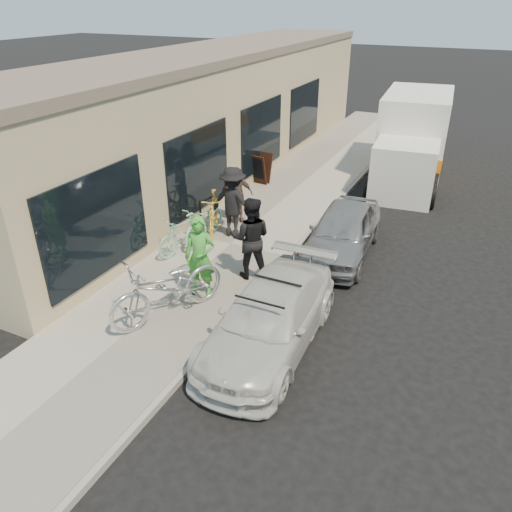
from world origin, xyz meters
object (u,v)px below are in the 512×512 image
(cruiser_bike_b, at_px, (205,222))
(moving_truck, at_px, (412,142))
(tandem_bike, at_px, (168,288))
(man_standing, at_px, (251,238))
(cruiser_bike_a, at_px, (183,234))
(sedan_white, at_px, (270,318))
(bike_rack, at_px, (207,209))
(bystander_b, at_px, (236,194))
(woman_rider, at_px, (200,257))
(bystander_a, at_px, (233,202))
(sedan_silver, at_px, (343,231))
(cruiser_bike_c, at_px, (213,213))
(sandwich_board, at_px, (260,168))

(cruiser_bike_b, bearing_deg, moving_truck, 63.53)
(tandem_bike, bearing_deg, man_standing, 95.64)
(moving_truck, height_order, cruiser_bike_a, moving_truck)
(sedan_white, bearing_deg, tandem_bike, -176.35)
(sedan_white, height_order, cruiser_bike_a, sedan_white)
(bike_rack, distance_m, cruiser_bike_a, 1.58)
(cruiser_bike_b, height_order, bystander_b, bystander_b)
(woman_rider, bearing_deg, bystander_a, 87.15)
(sedan_silver, height_order, cruiser_bike_c, sedan_silver)
(cruiser_bike_b, height_order, cruiser_bike_c, cruiser_bike_c)
(sandwich_board, xyz_separation_m, cruiser_bike_c, (0.53, -4.04, 0.04))
(sedan_white, bearing_deg, bike_rack, 130.93)
(cruiser_bike_a, distance_m, bystander_a, 1.59)
(tandem_bike, height_order, cruiser_bike_a, tandem_bike)
(bystander_a, bearing_deg, sedan_white, 126.17)
(sedan_silver, bearing_deg, sedan_white, -95.41)
(sandwich_board, relative_size, cruiser_bike_b, 0.53)
(tandem_bike, relative_size, bystander_a, 1.34)
(sandwich_board, distance_m, cruiser_bike_c, 4.08)
(sedan_silver, relative_size, bystander_a, 1.97)
(bike_rack, xyz_separation_m, woman_rider, (1.64, -3.04, 0.38))
(sedan_white, height_order, bystander_b, bystander_b)
(woman_rider, bearing_deg, tandem_bike, -115.14)
(bystander_a, bearing_deg, moving_truck, -113.59)
(cruiser_bike_b, distance_m, cruiser_bike_c, 0.50)
(sandwich_board, bearing_deg, sedan_white, -54.39)
(sandwich_board, relative_size, bystander_a, 0.53)
(woman_rider, xyz_separation_m, cruiser_bike_a, (-1.40, 1.48, -0.41))
(sedan_silver, bearing_deg, cruiser_bike_a, -155.52)
(man_standing, relative_size, cruiser_bike_b, 1.02)
(man_standing, bearing_deg, sandwich_board, -86.99)
(cruiser_bike_a, bearing_deg, moving_truck, 82.02)
(sandwich_board, bearing_deg, cruiser_bike_c, -73.23)
(woman_rider, relative_size, cruiser_bike_a, 1.12)
(woman_rider, xyz_separation_m, bystander_b, (-1.11, 3.72, -0.10))
(woman_rider, bearing_deg, cruiser_bike_b, 101.76)
(tandem_bike, distance_m, man_standing, 2.26)
(bystander_a, height_order, bystander_b, bystander_a)
(sedan_white, xyz_separation_m, cruiser_bike_c, (-3.24, 3.57, 0.10))
(moving_truck, height_order, bystander_b, moving_truck)
(cruiser_bike_a, xyz_separation_m, cruiser_bike_c, (0.08, 1.31, 0.07))
(sandwich_board, xyz_separation_m, sedan_white, (3.77, -7.61, -0.06))
(bike_rack, xyz_separation_m, sandwich_board, (-0.21, 3.80, 0.00))
(cruiser_bike_b, distance_m, bystander_a, 0.89)
(woman_rider, relative_size, cruiser_bike_b, 0.96)
(sandwich_board, bearing_deg, bike_rack, -77.55)
(bystander_a, xyz_separation_m, bystander_b, (-0.37, 0.87, -0.15))
(bike_rack, bearing_deg, sedan_silver, 4.38)
(cruiser_bike_a, height_order, cruiser_bike_b, cruiser_bike_b)
(sedan_silver, relative_size, cruiser_bike_c, 2.04)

